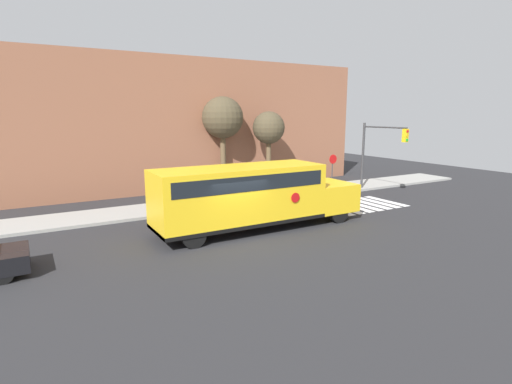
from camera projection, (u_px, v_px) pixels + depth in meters
ground_plane at (236, 238)px, 16.93m from camera, size 60.00×60.00×0.00m
sidewalk_strip at (183, 206)px, 22.44m from camera, size 44.00×3.00×0.15m
building_backdrop at (148, 125)px, 27.12m from camera, size 32.00×4.00×8.90m
crosswalk_stripes at (361, 205)px, 23.13m from camera, size 4.70×3.20×0.01m
school_bus at (250, 194)px, 17.91m from camera, size 9.90×2.57×2.93m
stop_sign at (332, 168)px, 26.59m from camera, size 0.61×0.10×2.55m
traffic_light at (378, 146)px, 26.07m from camera, size 0.28×3.66×4.61m
tree_near_sidewalk at (223, 119)px, 26.99m from camera, size 2.82×2.82×6.36m
tree_far_sidewalk at (269, 129)px, 27.72m from camera, size 2.24×2.24×5.38m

